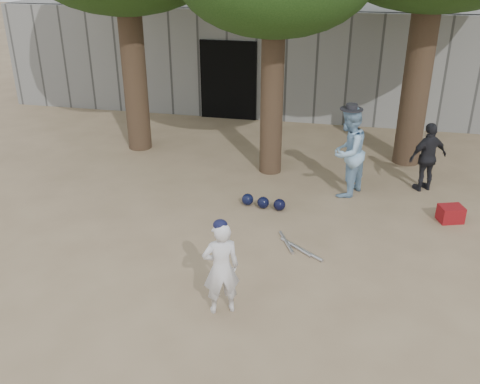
% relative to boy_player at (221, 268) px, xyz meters
% --- Properties ---
extents(ground, '(70.00, 70.00, 0.00)m').
position_rel_boy_player_xyz_m(ground, '(-0.74, 0.87, -0.70)').
color(ground, '#937C5E').
rests_on(ground, ground).
extents(boy_player, '(0.60, 0.51, 1.39)m').
position_rel_boy_player_xyz_m(boy_player, '(0.00, 0.00, 0.00)').
color(boy_player, silver).
rests_on(boy_player, ground).
extents(spectator_blue, '(0.99, 1.08, 1.81)m').
position_rel_boy_player_xyz_m(spectator_blue, '(1.52, 4.20, 0.21)').
color(spectator_blue, '#8CB6D9').
rests_on(spectator_blue, ground).
extents(spectator_dark, '(0.90, 0.73, 1.43)m').
position_rel_boy_player_xyz_m(spectator_dark, '(3.12, 4.75, 0.02)').
color(spectator_dark, black).
rests_on(spectator_dark, ground).
extents(red_bag, '(0.50, 0.44, 0.30)m').
position_rel_boy_player_xyz_m(red_bag, '(3.47, 3.42, -0.55)').
color(red_bag, maroon).
rests_on(red_bag, ground).
extents(back_building, '(16.00, 5.24, 3.00)m').
position_rel_boy_player_xyz_m(back_building, '(-0.74, 11.20, 0.80)').
color(back_building, gray).
rests_on(back_building, ground).
extents(helmet_row, '(0.87, 0.33, 0.23)m').
position_rel_boy_player_xyz_m(helmet_row, '(0.02, 3.24, -0.58)').
color(helmet_row, black).
rests_on(helmet_row, ground).
extents(bat_pile, '(0.84, 0.82, 0.06)m').
position_rel_boy_player_xyz_m(bat_pile, '(0.82, 1.86, -0.67)').
color(bat_pile, '#BBBBC2').
rests_on(bat_pile, ground).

